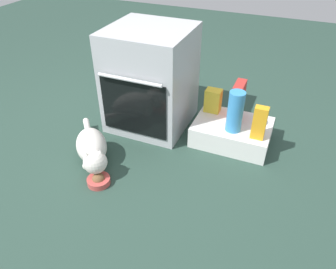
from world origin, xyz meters
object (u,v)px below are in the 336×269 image
Objects in this scene: oven at (151,79)px; cereal_box at (238,101)px; water_bottle at (235,112)px; cat at (92,149)px; food_bowl at (99,180)px; snack_bag at (213,100)px; juice_carton at (259,123)px; pantry_cabinet at (232,132)px.

oven reaches higher than cereal_box.
oven is 0.68m from cereal_box.
cat is at bearing -147.49° from water_bottle.
food_bowl is at bearing -134.61° from water_bottle.
juice_carton is at bearing -30.31° from snack_bag.
oven is 2.76× the size of cereal_box.
water_bottle is at bearing 45.39° from food_bowl.
water_bottle is (0.69, 0.70, 0.28)m from food_bowl.
pantry_cabinet is at bearing -30.67° from snack_bag.
juice_carton is (1.01, 0.50, 0.16)m from cat.
juice_carton reaches higher than pantry_cabinet.
cat is 0.97m from snack_bag.
water_bottle reaches higher than food_bowl.
cat is 1.10m from cereal_box.
pantry_cabinet is at bearing 86.08° from cat.
cereal_box is at bearing 96.74° from water_bottle.
juice_carton is (0.20, -0.20, -0.02)m from cereal_box.
water_bottle reaches higher than cereal_box.
food_bowl is at bearing -90.54° from oven.
cereal_box is at bearing 90.07° from cat.
juice_carton is at bearing -9.82° from water_bottle.
cereal_box is (0.82, 0.71, 0.18)m from cat.
oven is 2.58× the size of water_bottle.
oven is at bearing 178.72° from pantry_cabinet.
pantry_cabinet is 0.24m from water_bottle.
juice_carton is at bearing 37.76° from food_bowl.
pantry_cabinet is 1.03m from cat.
water_bottle is (0.69, -0.10, -0.08)m from oven.
cat is 2.32× the size of juice_carton.
snack_bag reaches higher than pantry_cabinet.
water_bottle is (0.02, -0.08, 0.23)m from pantry_cabinet.
pantry_cabinet is at bearing 101.82° from water_bottle.
oven is 4.30× the size of snack_bag.
pantry_cabinet is at bearing 49.18° from food_bowl.
cereal_box is 0.28m from juice_carton.
pantry_cabinet is at bearing -1.28° from oven.
snack_bag is at bearing 149.33° from pantry_cabinet.
cereal_box is (-0.00, 0.09, 0.22)m from pantry_cabinet.
oven is 0.70m from cat.
water_bottle reaches higher than juice_carton.
cat is at bearing 130.72° from food_bowl.
water_bottle is at bearing -42.88° from snack_bag.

